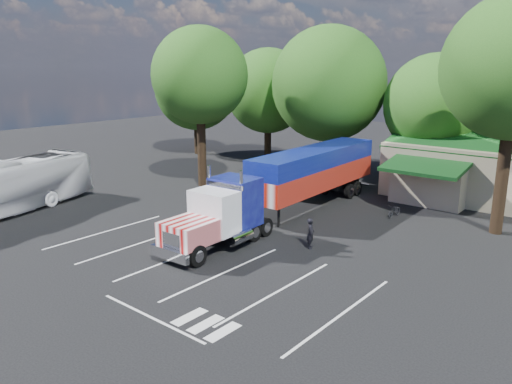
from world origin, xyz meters
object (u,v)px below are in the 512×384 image
Objects in this scene: semi_truck at (294,179)px; bicycle at (395,211)px; tour_bus at (5,187)px; woman at (311,233)px.

bicycle is at bearing 33.44° from semi_truck.
woman is at bearing 7.46° from tour_bus.
woman is 8.44m from bicycle.
semi_truck is 1.60× the size of tour_bus.
semi_truck is 13.22× the size of bicycle.
semi_truck is at bearing 14.91° from woman.
tour_bus reaches higher than bicycle.
semi_truck reaches higher than bicycle.
bicycle is 0.12× the size of tour_bus.
tour_bus is at bearing 81.84° from woman.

